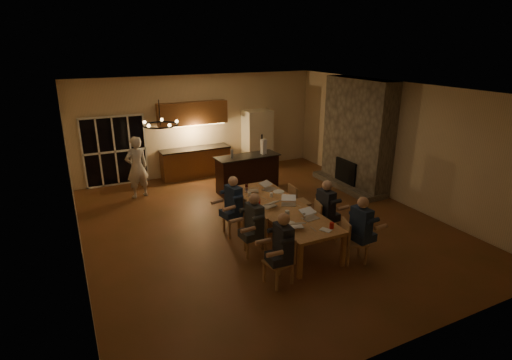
% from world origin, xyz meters
% --- Properties ---
extents(floor, '(9.00, 9.00, 0.00)m').
position_xyz_m(floor, '(0.00, 0.00, 0.00)').
color(floor, brown).
rests_on(floor, ground).
extents(back_wall, '(8.00, 0.04, 3.20)m').
position_xyz_m(back_wall, '(0.00, 4.52, 1.60)').
color(back_wall, beige).
rests_on(back_wall, ground).
extents(left_wall, '(0.04, 9.00, 3.20)m').
position_xyz_m(left_wall, '(-4.02, 0.00, 1.60)').
color(left_wall, beige).
rests_on(left_wall, ground).
extents(right_wall, '(0.04, 9.00, 3.20)m').
position_xyz_m(right_wall, '(4.02, 0.00, 1.60)').
color(right_wall, beige).
rests_on(right_wall, ground).
extents(ceiling, '(8.00, 9.00, 0.04)m').
position_xyz_m(ceiling, '(0.00, 0.00, 3.22)').
color(ceiling, white).
rests_on(ceiling, back_wall).
extents(french_doors, '(1.86, 0.08, 2.10)m').
position_xyz_m(french_doors, '(-2.70, 4.47, 1.05)').
color(french_doors, black).
rests_on(french_doors, ground).
extents(fireplace, '(0.58, 2.50, 3.20)m').
position_xyz_m(fireplace, '(3.70, 1.20, 1.60)').
color(fireplace, '#706658').
rests_on(fireplace, ground).
extents(kitchenette, '(2.24, 0.68, 2.40)m').
position_xyz_m(kitchenette, '(-0.30, 4.20, 1.20)').
color(kitchenette, brown).
rests_on(kitchenette, ground).
extents(refrigerator, '(0.90, 0.68, 2.00)m').
position_xyz_m(refrigerator, '(1.90, 4.15, 1.00)').
color(refrigerator, '#EEE8C7').
rests_on(refrigerator, ground).
extents(dining_table, '(1.10, 3.31, 0.75)m').
position_xyz_m(dining_table, '(0.05, -0.78, 0.38)').
color(dining_table, '#C7824F').
rests_on(dining_table, ground).
extents(bar_island, '(1.88, 0.75, 1.08)m').
position_xyz_m(bar_island, '(0.62, 2.21, 0.54)').
color(bar_island, black).
rests_on(bar_island, ground).
extents(chair_left_near, '(0.52, 0.52, 0.89)m').
position_xyz_m(chair_left_near, '(-0.87, -2.33, 0.45)').
color(chair_left_near, tan).
rests_on(chair_left_near, ground).
extents(chair_left_mid, '(0.55, 0.55, 0.89)m').
position_xyz_m(chair_left_mid, '(-0.80, -1.21, 0.45)').
color(chair_left_mid, tan).
rests_on(chair_left_mid, ground).
extents(chair_left_far, '(0.45, 0.45, 0.89)m').
position_xyz_m(chair_left_far, '(-0.81, -0.17, 0.45)').
color(chair_left_far, tan).
rests_on(chair_left_far, ground).
extents(chair_right_near, '(0.55, 0.55, 0.89)m').
position_xyz_m(chair_right_near, '(0.86, -2.32, 0.45)').
color(chair_right_near, tan).
rests_on(chair_right_near, ground).
extents(chair_right_mid, '(0.54, 0.54, 0.89)m').
position_xyz_m(chair_right_mid, '(0.92, -1.26, 0.45)').
color(chair_right_mid, tan).
rests_on(chair_right_mid, ground).
extents(chair_right_far, '(0.47, 0.47, 0.89)m').
position_xyz_m(chair_right_far, '(0.96, -0.11, 0.45)').
color(chair_right_far, tan).
rests_on(chair_right_far, ground).
extents(person_left_near, '(0.63, 0.63, 1.38)m').
position_xyz_m(person_left_near, '(-0.80, -2.35, 0.69)').
color(person_left_near, '#262A30').
rests_on(person_left_near, ground).
extents(person_right_near, '(0.65, 0.65, 1.38)m').
position_xyz_m(person_right_near, '(0.94, -2.36, 0.69)').
color(person_right_near, '#1F334F').
rests_on(person_right_near, ground).
extents(person_left_mid, '(0.64, 0.64, 1.38)m').
position_xyz_m(person_left_mid, '(-0.85, -1.29, 0.69)').
color(person_left_mid, '#32393C').
rests_on(person_left_mid, ground).
extents(person_right_mid, '(0.63, 0.63, 1.38)m').
position_xyz_m(person_right_mid, '(0.88, -1.28, 0.69)').
color(person_right_mid, '#262A30').
rests_on(person_right_mid, ground).
extents(person_left_far, '(0.71, 0.71, 1.38)m').
position_xyz_m(person_left_far, '(-0.81, -0.15, 0.69)').
color(person_left_far, '#1F334F').
rests_on(person_left_far, ground).
extents(standing_person, '(0.72, 0.57, 1.75)m').
position_xyz_m(standing_person, '(-2.32, 3.14, 0.87)').
color(standing_person, beige).
rests_on(standing_person, ground).
extents(chandelier, '(0.63, 0.63, 0.03)m').
position_xyz_m(chandelier, '(-2.41, -0.65, 2.75)').
color(chandelier, black).
rests_on(chandelier, ceiling).
extents(laptop_a, '(0.38, 0.35, 0.23)m').
position_xyz_m(laptop_a, '(-0.21, -1.78, 0.86)').
color(laptop_a, silver).
rests_on(laptop_a, dining_table).
extents(laptop_b, '(0.35, 0.32, 0.23)m').
position_xyz_m(laptop_b, '(0.28, -1.60, 0.86)').
color(laptop_b, silver).
rests_on(laptop_b, dining_table).
extents(laptop_c, '(0.39, 0.37, 0.23)m').
position_xyz_m(laptop_c, '(-0.20, -0.67, 0.86)').
color(laptop_c, silver).
rests_on(laptop_c, dining_table).
extents(laptop_d, '(0.42, 0.40, 0.23)m').
position_xyz_m(laptop_d, '(0.25, -0.77, 0.86)').
color(laptop_d, silver).
rests_on(laptop_d, dining_table).
extents(laptop_e, '(0.40, 0.38, 0.23)m').
position_xyz_m(laptop_e, '(-0.12, 0.35, 0.86)').
color(laptop_e, silver).
rests_on(laptop_e, dining_table).
extents(laptop_f, '(0.41, 0.39, 0.23)m').
position_xyz_m(laptop_f, '(0.31, 0.27, 0.86)').
color(laptop_f, silver).
rests_on(laptop_f, dining_table).
extents(mug_front, '(0.09, 0.09, 0.10)m').
position_xyz_m(mug_front, '(-0.06, -1.24, 0.80)').
color(mug_front, white).
rests_on(mug_front, dining_table).
extents(mug_mid, '(0.08, 0.08, 0.10)m').
position_xyz_m(mug_mid, '(0.13, -0.18, 0.80)').
color(mug_mid, white).
rests_on(mug_mid, dining_table).
extents(mug_back, '(0.08, 0.08, 0.10)m').
position_xyz_m(mug_back, '(-0.32, 0.06, 0.80)').
color(mug_back, white).
rests_on(mug_back, dining_table).
extents(redcup_near, '(0.09, 0.09, 0.12)m').
position_xyz_m(redcup_near, '(0.39, -2.16, 0.81)').
color(redcup_near, red).
rests_on(redcup_near, dining_table).
extents(redcup_mid, '(0.09, 0.09, 0.12)m').
position_xyz_m(redcup_mid, '(-0.33, -0.44, 0.81)').
color(redcup_mid, red).
rests_on(redcup_mid, dining_table).
extents(can_silver, '(0.06, 0.06, 0.12)m').
position_xyz_m(can_silver, '(0.15, -1.55, 0.81)').
color(can_silver, '#B2B2B7').
rests_on(can_silver, dining_table).
extents(can_cola, '(0.07, 0.07, 0.12)m').
position_xyz_m(can_cola, '(-0.16, 0.56, 0.81)').
color(can_cola, '#3F0F0C').
rests_on(can_cola, dining_table).
extents(plate_near, '(0.26, 0.26, 0.02)m').
position_xyz_m(plate_near, '(0.45, -1.34, 0.76)').
color(plate_near, white).
rests_on(plate_near, dining_table).
extents(plate_left, '(0.25, 0.25, 0.02)m').
position_xyz_m(plate_left, '(-0.24, -1.63, 0.76)').
color(plate_left, white).
rests_on(plate_left, dining_table).
extents(plate_far, '(0.27, 0.27, 0.02)m').
position_xyz_m(plate_far, '(0.43, 0.02, 0.76)').
color(plate_far, white).
rests_on(plate_far, dining_table).
extents(notepad, '(0.23, 0.25, 0.01)m').
position_xyz_m(notepad, '(0.24, -2.17, 0.76)').
color(notepad, white).
rests_on(notepad, dining_table).
extents(bar_bottle, '(0.07, 0.07, 0.24)m').
position_xyz_m(bar_bottle, '(0.14, 2.19, 1.20)').
color(bar_bottle, '#99999E').
rests_on(bar_bottle, bar_island).
extents(bar_blender, '(0.16, 0.16, 0.43)m').
position_xyz_m(bar_blender, '(1.13, 2.18, 1.29)').
color(bar_blender, silver).
rests_on(bar_blender, bar_island).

